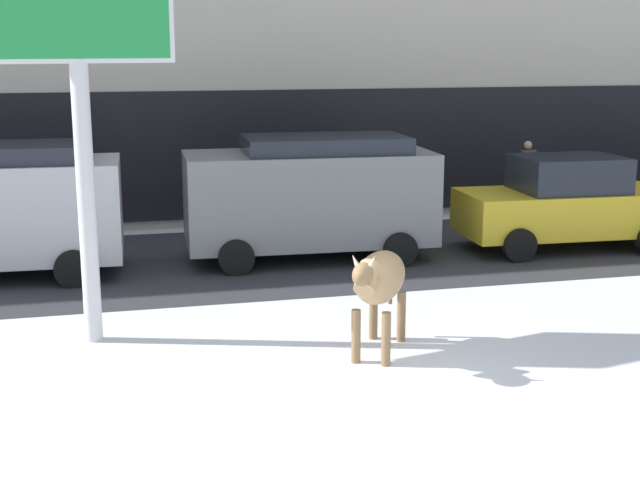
{
  "coord_description": "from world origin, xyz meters",
  "views": [
    {
      "loc": [
        -2.8,
        -8.95,
        3.98
      ],
      "look_at": [
        0.31,
        3.69,
        1.1
      ],
      "focal_mm": 49.8,
      "sensor_mm": 36.0,
      "label": 1
    }
  ],
  "objects_px": {
    "cow_tan": "(379,280)",
    "pedestrian_near_billboard": "(346,183)",
    "car_grey_van": "(311,194)",
    "billboard": "(76,17)",
    "pedestrian_far_left": "(526,176)",
    "car_yellow_sedan": "(567,203)"
  },
  "relations": [
    {
      "from": "cow_tan",
      "to": "pedestrian_near_billboard",
      "type": "bearing_deg",
      "value": 77.2
    },
    {
      "from": "cow_tan",
      "to": "car_yellow_sedan",
      "type": "xyz_separation_m",
      "value": [
        5.47,
        5.0,
        -0.09
      ]
    },
    {
      "from": "car_yellow_sedan",
      "to": "pedestrian_near_billboard",
      "type": "xyz_separation_m",
      "value": [
        -3.49,
        3.72,
        -0.03
      ]
    },
    {
      "from": "cow_tan",
      "to": "car_grey_van",
      "type": "xyz_separation_m",
      "value": [
        0.36,
        5.37,
        0.25
      ]
    },
    {
      "from": "billboard",
      "to": "pedestrian_far_left",
      "type": "distance_m",
      "value": 12.92
    },
    {
      "from": "cow_tan",
      "to": "car_grey_van",
      "type": "relative_size",
      "value": 0.39
    },
    {
      "from": "car_yellow_sedan",
      "to": "pedestrian_far_left",
      "type": "distance_m",
      "value": 3.85
    },
    {
      "from": "billboard",
      "to": "pedestrian_near_billboard",
      "type": "relative_size",
      "value": 3.21
    },
    {
      "from": "car_yellow_sedan",
      "to": "pedestrian_far_left",
      "type": "xyz_separation_m",
      "value": [
        1.0,
        3.72,
        -0.03
      ]
    },
    {
      "from": "cow_tan",
      "to": "pedestrian_far_left",
      "type": "height_order",
      "value": "pedestrian_far_left"
    },
    {
      "from": "billboard",
      "to": "car_grey_van",
      "type": "bearing_deg",
      "value": 44.57
    },
    {
      "from": "billboard",
      "to": "car_yellow_sedan",
      "type": "bearing_deg",
      "value": 21.37
    },
    {
      "from": "cow_tan",
      "to": "car_grey_van",
      "type": "bearing_deg",
      "value": 86.19
    },
    {
      "from": "cow_tan",
      "to": "pedestrian_far_left",
      "type": "bearing_deg",
      "value": 53.44
    },
    {
      "from": "pedestrian_near_billboard",
      "to": "pedestrian_far_left",
      "type": "bearing_deg",
      "value": 0.0
    },
    {
      "from": "cow_tan",
      "to": "pedestrian_near_billboard",
      "type": "distance_m",
      "value": 8.94
    },
    {
      "from": "car_grey_van",
      "to": "pedestrian_near_billboard",
      "type": "distance_m",
      "value": 3.74
    },
    {
      "from": "cow_tan",
      "to": "pedestrian_far_left",
      "type": "distance_m",
      "value": 10.86
    },
    {
      "from": "billboard",
      "to": "pedestrian_near_billboard",
      "type": "height_order",
      "value": "billboard"
    },
    {
      "from": "car_grey_van",
      "to": "pedestrian_far_left",
      "type": "height_order",
      "value": "car_grey_van"
    },
    {
      "from": "car_yellow_sedan",
      "to": "pedestrian_near_billboard",
      "type": "bearing_deg",
      "value": 133.16
    },
    {
      "from": "cow_tan",
      "to": "pedestrian_near_billboard",
      "type": "height_order",
      "value": "pedestrian_near_billboard"
    }
  ]
}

